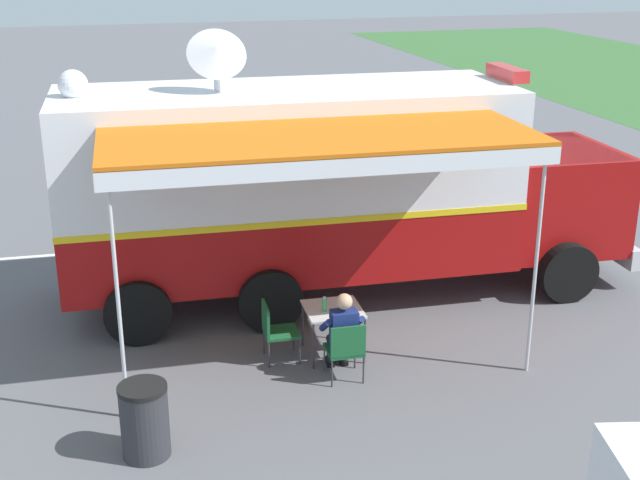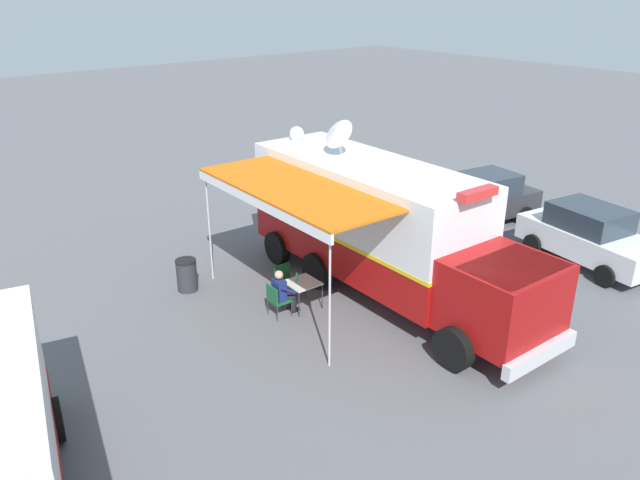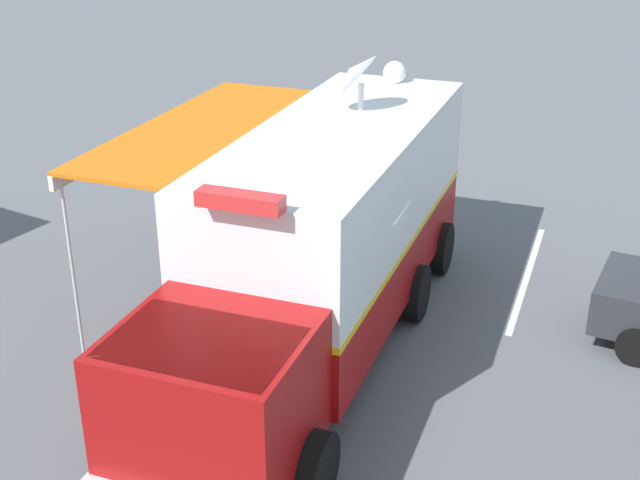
% 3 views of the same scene
% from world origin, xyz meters
% --- Properties ---
extents(ground_plane, '(100.00, 100.00, 0.00)m').
position_xyz_m(ground_plane, '(0.00, 0.00, 0.00)').
color(ground_plane, '#5B5B60').
extents(lot_stripe, '(0.34, 4.80, 0.01)m').
position_xyz_m(lot_stripe, '(-3.02, -2.74, 0.00)').
color(lot_stripe, silver).
rests_on(lot_stripe, ground).
extents(command_truck, '(5.12, 9.59, 4.53)m').
position_xyz_m(command_truck, '(0.07, 0.75, 1.94)').
color(command_truck, '#9E0F0F').
rests_on(command_truck, ground).
extents(folding_table, '(0.84, 0.84, 0.73)m').
position_xyz_m(folding_table, '(2.28, 0.10, 0.67)').
color(folding_table, silver).
rests_on(folding_table, ground).
extents(water_bottle, '(0.07, 0.07, 0.22)m').
position_xyz_m(water_bottle, '(2.34, -0.05, 0.83)').
color(water_bottle, '#3F9959').
rests_on(water_bottle, folding_table).
extents(folding_chair_at_table, '(0.50, 0.50, 0.87)m').
position_xyz_m(folding_chair_at_table, '(3.08, 0.04, 0.51)').
color(folding_chair_at_table, '#19562D').
rests_on(folding_chair_at_table, ground).
extents(folding_chair_beside_table, '(0.50, 0.50, 0.87)m').
position_xyz_m(folding_chair_beside_table, '(2.21, -0.75, 0.51)').
color(folding_chair_beside_table, '#19562D').
rests_on(folding_chair_beside_table, ground).
extents(seated_responder, '(0.67, 0.57, 1.25)m').
position_xyz_m(seated_responder, '(2.89, 0.05, 0.65)').
color(seated_responder, navy).
rests_on(seated_responder, ground).
extents(trash_bin, '(0.57, 0.57, 0.91)m').
position_xyz_m(trash_bin, '(4.12, -2.72, 0.46)').
color(trash_bin, '#2D2D33').
rests_on(trash_bin, ground).
extents(car_behind_truck, '(4.45, 2.54, 1.76)m').
position_xyz_m(car_behind_truck, '(-6.39, -0.73, 0.88)').
color(car_behind_truck, '#2D2D33').
rests_on(car_behind_truck, ground).
extents(car_far_corner, '(2.56, 4.45, 1.76)m').
position_xyz_m(car_far_corner, '(-6.10, 3.42, 0.88)').
color(car_far_corner, silver).
rests_on(car_far_corner, ground).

